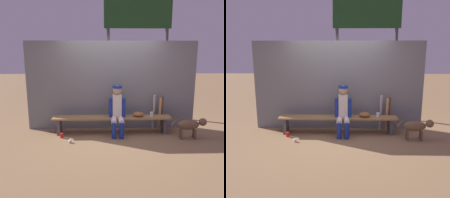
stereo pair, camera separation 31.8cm
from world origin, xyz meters
TOP-DOWN VIEW (x-y plane):
  - ground_plane at (0.00, 0.00)m, footprint 30.00×30.00m
  - chainlink_fence at (0.00, 0.38)m, footprint 4.34×0.03m
  - dugout_bench at (0.00, 0.00)m, footprint 2.92×0.36m
  - player_seated at (0.13, -0.10)m, footprint 0.41×0.55m
  - baseball_glove at (0.66, 0.00)m, footprint 0.28×0.20m
  - bat_aluminum_silver at (1.10, 0.28)m, footprint 0.09×0.26m
  - bat_wood_tan at (1.24, 0.23)m, footprint 0.08×0.15m
  - bat_wood_dark at (1.30, 0.30)m, footprint 0.08×0.28m
  - baseball at (-0.96, -0.60)m, footprint 0.07×0.07m
  - cup_on_ground at (-1.21, -0.28)m, footprint 0.08×0.08m
  - cup_on_bench at (0.98, 0.00)m, footprint 0.08×0.08m
  - scoreboard at (0.85, 1.44)m, footprint 2.23×0.27m
  - dog at (1.83, -0.42)m, footprint 0.84×0.20m

SIDE VIEW (x-z plane):
  - ground_plane at x=0.00m, z-range 0.00..0.00m
  - baseball at x=-0.96m, z-range 0.00..0.07m
  - cup_on_ground at x=-1.21m, z-range 0.00..0.11m
  - dog at x=1.83m, z-range 0.09..0.58m
  - dugout_bench at x=0.00m, z-range 0.13..0.55m
  - bat_wood_tan at x=1.24m, z-range 0.00..0.86m
  - bat_wood_dark at x=1.30m, z-range 0.00..0.89m
  - bat_aluminum_silver at x=1.10m, z-range 0.00..0.93m
  - cup_on_bench at x=0.98m, z-range 0.43..0.54m
  - baseball_glove at x=0.66m, z-range 0.43..0.55m
  - player_seated at x=0.13m, z-range 0.04..1.25m
  - chainlink_fence at x=0.00m, z-range 0.00..2.27m
  - scoreboard at x=0.85m, z-range 0.76..4.50m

